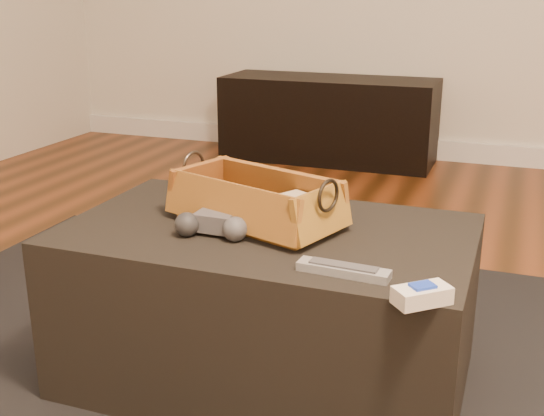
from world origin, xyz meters
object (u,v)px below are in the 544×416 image
(game_controller, at_px, (213,225))
(ottoman, at_px, (267,305))
(tv_remote, at_px, (245,213))
(media_cabinet, at_px, (329,119))
(wicker_basket, at_px, (256,204))
(cream_gadget, at_px, (422,295))
(silver_remote, at_px, (343,270))

(game_controller, bearing_deg, ottoman, 45.42)
(ottoman, xyz_separation_m, game_controller, (-0.10, -0.10, 0.24))
(tv_remote, xyz_separation_m, game_controller, (-0.03, -0.12, 0.00))
(media_cabinet, relative_size, wicker_basket, 2.58)
(game_controller, xyz_separation_m, cream_gadget, (0.52, -0.19, -0.01))
(tv_remote, xyz_separation_m, cream_gadget, (0.49, -0.31, -0.01))
(wicker_basket, distance_m, cream_gadget, 0.56)
(tv_remote, height_order, cream_gadget, same)
(wicker_basket, height_order, game_controller, wicker_basket)
(tv_remote, xyz_separation_m, silver_remote, (0.32, -0.23, -0.02))
(wicker_basket, distance_m, silver_remote, 0.38)
(wicker_basket, xyz_separation_m, game_controller, (-0.06, -0.13, -0.02))
(media_cabinet, bearing_deg, game_controller, -80.45)
(wicker_basket, height_order, cream_gadget, wicker_basket)
(game_controller, relative_size, cream_gadget, 1.60)
(ottoman, height_order, game_controller, game_controller)
(silver_remote, xyz_separation_m, cream_gadget, (0.17, -0.08, 0.01))
(tv_remote, bearing_deg, game_controller, -93.77)
(silver_remote, distance_m, cream_gadget, 0.19)
(silver_remote, height_order, cream_gadget, cream_gadget)
(game_controller, height_order, silver_remote, game_controller)
(ottoman, height_order, tv_remote, tv_remote)
(tv_remote, distance_m, silver_remote, 0.39)
(media_cabinet, relative_size, game_controller, 6.76)
(tv_remote, relative_size, cream_gadget, 2.00)
(tv_remote, height_order, silver_remote, tv_remote)
(media_cabinet, xyz_separation_m, silver_remote, (0.77, -2.63, 0.20))
(ottoman, bearing_deg, wicker_basket, 149.38)
(ottoman, xyz_separation_m, cream_gadget, (0.42, -0.29, 0.23))
(game_controller, distance_m, silver_remote, 0.37)
(media_cabinet, xyz_separation_m, tv_remote, (0.46, -2.40, 0.21))
(ottoman, relative_size, cream_gadget, 8.61)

